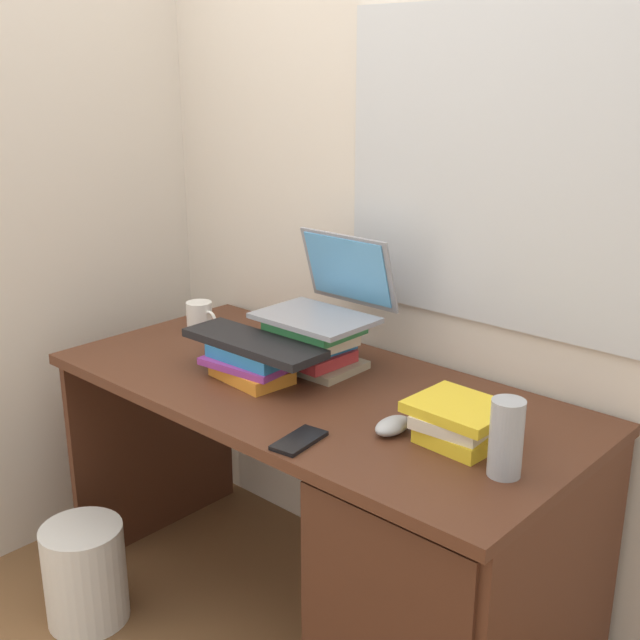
% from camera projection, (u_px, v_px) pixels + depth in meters
% --- Properties ---
extents(ground_plane, '(6.00, 6.00, 0.00)m').
position_uv_depth(ground_plane, '(314.00, 618.00, 2.31)').
color(ground_plane, brown).
extents(wall_back, '(6.00, 0.06, 2.60)m').
position_uv_depth(wall_back, '(410.00, 150.00, 2.18)').
color(wall_back, silver).
rests_on(wall_back, ground).
extents(wall_left, '(0.05, 6.00, 2.60)m').
position_uv_depth(wall_left, '(87.00, 138.00, 2.54)').
color(wall_left, beige).
rests_on(wall_left, ground).
extents(desk, '(1.45, 0.69, 0.72)m').
position_uv_depth(desk, '(418.00, 553.00, 1.93)').
color(desk, '#4C2819').
rests_on(desk, ground).
extents(book_stack_tall, '(0.25, 0.20, 0.14)m').
position_uv_depth(book_stack_tall, '(314.00, 343.00, 2.19)').
color(book_stack_tall, gray).
rests_on(book_stack_tall, desk).
extents(book_stack_keyboard_riser, '(0.25, 0.18, 0.09)m').
position_uv_depth(book_stack_keyboard_riser, '(252.00, 362.00, 2.12)').
color(book_stack_keyboard_riser, orange).
rests_on(book_stack_keyboard_riser, desk).
extents(book_stack_side, '(0.22, 0.19, 0.09)m').
position_uv_depth(book_stack_side, '(462.00, 421.00, 1.77)').
color(book_stack_side, yellow).
rests_on(book_stack_side, desk).
extents(laptop, '(0.31, 0.28, 0.22)m').
position_uv_depth(laptop, '(329.00, 297.00, 2.19)').
color(laptop, gray).
rests_on(laptop, book_stack_tall).
extents(keyboard, '(0.42, 0.14, 0.02)m').
position_uv_depth(keyboard, '(253.00, 343.00, 2.11)').
color(keyboard, black).
rests_on(keyboard, book_stack_keyboard_riser).
extents(computer_mouse, '(0.06, 0.10, 0.04)m').
position_uv_depth(computer_mouse, '(393.00, 426.00, 1.81)').
color(computer_mouse, '#A5A8AD').
rests_on(computer_mouse, desk).
extents(mug, '(0.12, 0.08, 0.10)m').
position_uv_depth(mug, '(200.00, 317.00, 2.49)').
color(mug, white).
rests_on(mug, desk).
extents(water_bottle, '(0.07, 0.07, 0.16)m').
position_uv_depth(water_bottle, '(506.00, 438.00, 1.61)').
color(water_bottle, '#999EA5').
rests_on(water_bottle, desk).
extents(cell_phone, '(0.08, 0.14, 0.01)m').
position_uv_depth(cell_phone, '(299.00, 441.00, 1.77)').
color(cell_phone, black).
rests_on(cell_phone, desk).
extents(wastebasket, '(0.23, 0.23, 0.30)m').
position_uv_depth(wastebasket, '(85.00, 574.00, 2.26)').
color(wastebasket, silver).
rests_on(wastebasket, ground).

